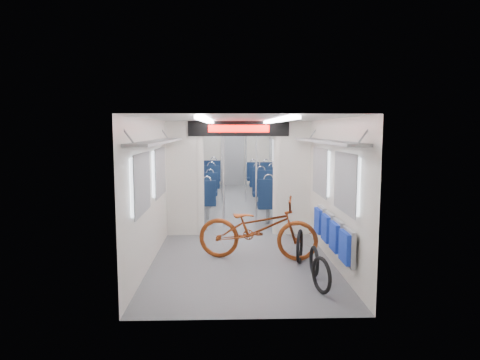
{
  "coord_description": "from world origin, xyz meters",
  "views": [
    {
      "loc": [
        -0.24,
        -10.6,
        2.13
      ],
      "look_at": [
        0.03,
        -1.98,
        1.11
      ],
      "focal_mm": 32.0,
      "sensor_mm": 36.0,
      "label": 1
    }
  ],
  "objects_px": {
    "seat_bay_far_right": "(262,178)",
    "stanchion_far_left": "(222,164)",
    "stanchion_near_left": "(224,175)",
    "seat_bay_near_left": "(199,193)",
    "bicycle": "(258,228)",
    "bike_hoop_b": "(314,263)",
    "seat_bay_near_right": "(274,193)",
    "seat_bay_far_left": "(205,177)",
    "bike_hoop_a": "(321,277)",
    "flip_bench": "(332,232)",
    "stanchion_far_right": "(246,163)",
    "bike_hoop_c": "(300,248)",
    "stanchion_near_right": "(256,174)"
  },
  "relations": [
    {
      "from": "seat_bay_far_left",
      "to": "seat_bay_near_right",
      "type": "bearing_deg",
      "value": -61.56
    },
    {
      "from": "stanchion_near_left",
      "to": "seat_bay_near_left",
      "type": "bearing_deg",
      "value": 111.78
    },
    {
      "from": "seat_bay_near_right",
      "to": "bike_hoop_a",
      "type": "bearing_deg",
      "value": -89.43
    },
    {
      "from": "seat_bay_far_right",
      "to": "stanchion_far_left",
      "type": "distance_m",
      "value": 2.34
    },
    {
      "from": "bicycle",
      "to": "flip_bench",
      "type": "bearing_deg",
      "value": -107.91
    },
    {
      "from": "bike_hoop_b",
      "to": "stanchion_far_left",
      "type": "distance_m",
      "value": 6.55
    },
    {
      "from": "bike_hoop_a",
      "to": "seat_bay_far_right",
      "type": "distance_m",
      "value": 8.82
    },
    {
      "from": "stanchion_near_left",
      "to": "bike_hoop_a",
      "type": "bearing_deg",
      "value": -71.58
    },
    {
      "from": "flip_bench",
      "to": "stanchion_near_left",
      "type": "height_order",
      "value": "stanchion_near_left"
    },
    {
      "from": "bike_hoop_c",
      "to": "seat_bay_far_left",
      "type": "xyz_separation_m",
      "value": [
        -1.86,
        7.32,
        0.33
      ]
    },
    {
      "from": "bike_hoop_c",
      "to": "stanchion_far_left",
      "type": "xyz_separation_m",
      "value": [
        -1.3,
        5.67,
        0.9
      ]
    },
    {
      "from": "seat_bay_near_left",
      "to": "seat_bay_far_right",
      "type": "height_order",
      "value": "seat_bay_far_right"
    },
    {
      "from": "bike_hoop_a",
      "to": "stanchion_far_left",
      "type": "relative_size",
      "value": 0.21
    },
    {
      "from": "seat_bay_far_left",
      "to": "seat_bay_far_right",
      "type": "xyz_separation_m",
      "value": [
        1.87,
        0.18,
        -0.03
      ]
    },
    {
      "from": "bike_hoop_a",
      "to": "bicycle",
      "type": "bearing_deg",
      "value": 115.23
    },
    {
      "from": "seat_bay_near_left",
      "to": "stanchion_far_left",
      "type": "distance_m",
      "value": 1.73
    },
    {
      "from": "stanchion_near_left",
      "to": "bicycle",
      "type": "bearing_deg",
      "value": -76.33
    },
    {
      "from": "stanchion_near_left",
      "to": "stanchion_far_left",
      "type": "bearing_deg",
      "value": 91.31
    },
    {
      "from": "flip_bench",
      "to": "seat_bay_far_left",
      "type": "height_order",
      "value": "seat_bay_far_left"
    },
    {
      "from": "bike_hoop_a",
      "to": "seat_bay_far_right",
      "type": "height_order",
      "value": "seat_bay_far_right"
    },
    {
      "from": "bicycle",
      "to": "flip_bench",
      "type": "relative_size",
      "value": 0.95
    },
    {
      "from": "seat_bay_far_right",
      "to": "stanchion_far_right",
      "type": "relative_size",
      "value": 0.89
    },
    {
      "from": "stanchion_near_right",
      "to": "seat_bay_near_right",
      "type": "bearing_deg",
      "value": 64.21
    },
    {
      "from": "flip_bench",
      "to": "bike_hoop_c",
      "type": "xyz_separation_m",
      "value": [
        -0.43,
        0.35,
        -0.33
      ]
    },
    {
      "from": "bicycle",
      "to": "bike_hoop_b",
      "type": "bearing_deg",
      "value": -129.55
    },
    {
      "from": "bike_hoop_b",
      "to": "stanchion_far_right",
      "type": "relative_size",
      "value": 0.2
    },
    {
      "from": "flip_bench",
      "to": "seat_bay_far_right",
      "type": "bearing_deg",
      "value": 93.05
    },
    {
      "from": "flip_bench",
      "to": "seat_bay_far_right",
      "type": "distance_m",
      "value": 7.86
    },
    {
      "from": "seat_bay_near_right",
      "to": "seat_bay_far_right",
      "type": "bearing_deg",
      "value": 90.0
    },
    {
      "from": "bike_hoop_b",
      "to": "stanchion_far_right",
      "type": "distance_m",
      "value": 6.57
    },
    {
      "from": "seat_bay_near_left",
      "to": "stanchion_near_left",
      "type": "distance_m",
      "value": 1.81
    },
    {
      "from": "seat_bay_near_left",
      "to": "stanchion_far_left",
      "type": "height_order",
      "value": "stanchion_far_left"
    },
    {
      "from": "bike_hoop_a",
      "to": "seat_bay_near_left",
      "type": "xyz_separation_m",
      "value": [
        -1.92,
        5.46,
        0.3
      ]
    },
    {
      "from": "flip_bench",
      "to": "seat_bay_near_left",
      "type": "bearing_deg",
      "value": 116.97
    },
    {
      "from": "flip_bench",
      "to": "stanchion_near_left",
      "type": "bearing_deg",
      "value": 119.58
    },
    {
      "from": "seat_bay_near_right",
      "to": "seat_bay_far_left",
      "type": "xyz_separation_m",
      "value": [
        -1.87,
        3.45,
        0.01
      ]
    },
    {
      "from": "seat_bay_near_left",
      "to": "stanchion_far_left",
      "type": "bearing_deg",
      "value": 69.81
    },
    {
      "from": "stanchion_far_left",
      "to": "seat_bay_far_right",
      "type": "bearing_deg",
      "value": 54.44
    },
    {
      "from": "bike_hoop_c",
      "to": "seat_bay_near_left",
      "type": "relative_size",
      "value": 0.28
    },
    {
      "from": "stanchion_near_right",
      "to": "stanchion_near_left",
      "type": "bearing_deg",
      "value": -162.71
    },
    {
      "from": "stanchion_far_left",
      "to": "bike_hoop_c",
      "type": "bearing_deg",
      "value": -77.05
    },
    {
      "from": "bike_hoop_b",
      "to": "seat_bay_near_right",
      "type": "bearing_deg",
      "value": 91.15
    },
    {
      "from": "seat_bay_near_left",
      "to": "seat_bay_far_left",
      "type": "height_order",
      "value": "seat_bay_far_left"
    },
    {
      "from": "bike_hoop_a",
      "to": "bike_hoop_b",
      "type": "distance_m",
      "value": 0.65
    },
    {
      "from": "seat_bay_far_left",
      "to": "stanchion_far_right",
      "type": "distance_m",
      "value": 2.06
    },
    {
      "from": "bike_hoop_a",
      "to": "stanchion_near_right",
      "type": "bearing_deg",
      "value": 97.88
    },
    {
      "from": "bicycle",
      "to": "bike_hoop_b",
      "type": "xyz_separation_m",
      "value": [
        0.76,
        -0.88,
        -0.32
      ]
    },
    {
      "from": "stanchion_far_left",
      "to": "stanchion_far_right",
      "type": "xyz_separation_m",
      "value": [
        0.7,
        0.14,
        0.0
      ]
    },
    {
      "from": "bicycle",
      "to": "stanchion_far_left",
      "type": "bearing_deg",
      "value": 16.46
    },
    {
      "from": "seat_bay_near_right",
      "to": "stanchion_far_left",
      "type": "bearing_deg",
      "value": 126.12
    }
  ]
}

